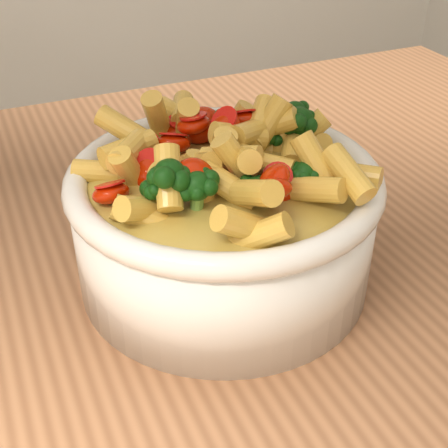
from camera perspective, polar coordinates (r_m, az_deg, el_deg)
name	(u,v)px	position (r m, az deg, el deg)	size (l,w,h in m)	color
table	(126,389)	(0.55, -8.91, -14.64)	(1.20, 0.80, 0.90)	#A66E47
serving_bowl	(224,223)	(0.47, 0.00, 0.12)	(0.23, 0.23, 0.10)	white
pasta_salad	(224,150)	(0.44, 0.00, 6.82)	(0.18, 0.18, 0.04)	#F1B54C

